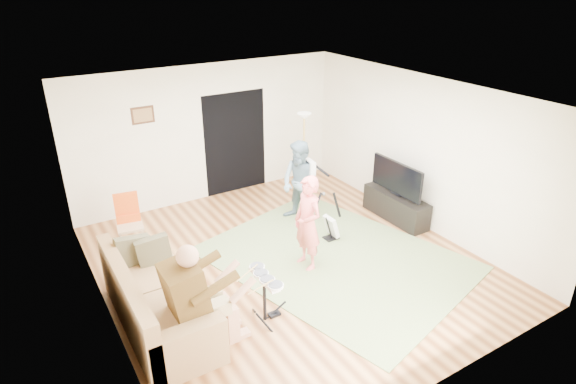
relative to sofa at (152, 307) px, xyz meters
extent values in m
plane|color=brown|center=(2.30, 0.36, -0.31)|extent=(6.00, 6.00, 0.00)
plane|color=white|center=(2.30, 0.36, 2.39)|extent=(6.00, 6.00, 0.00)
plane|color=olive|center=(-0.44, 0.56, 1.24)|extent=(0.00, 2.05, 2.05)
plane|color=black|center=(2.85, 3.35, 0.74)|extent=(2.10, 0.00, 2.10)
cube|color=#3F2314|center=(1.05, 3.35, 1.59)|extent=(0.42, 0.03, 0.32)
cube|color=#697F4D|center=(3.00, 0.05, -0.30)|extent=(3.93, 4.60, 0.02)
cube|color=#A98154|center=(0.10, 0.00, -0.08)|extent=(0.92, 1.84, 0.45)
cube|color=#A98154|center=(-0.29, 0.00, 0.15)|extent=(0.17, 2.27, 0.92)
cube|color=#A98154|center=(0.10, 1.03, 0.02)|extent=(0.92, 0.22, 0.65)
cube|color=#A98154|center=(0.10, -1.03, 0.02)|extent=(0.92, 0.22, 0.65)
cube|color=brown|center=(0.25, -0.65, 0.56)|extent=(0.40, 0.53, 0.67)
sphere|color=tan|center=(0.32, -0.65, 1.01)|extent=(0.26, 0.26, 0.26)
cylinder|color=black|center=(1.30, -0.65, 0.03)|extent=(0.05, 0.05, 0.63)
cube|color=white|center=(1.30, -0.65, 0.34)|extent=(0.12, 0.63, 0.04)
imported|color=#ED6867|center=(2.50, 0.13, 0.46)|extent=(0.38, 0.57, 1.52)
imported|color=slate|center=(3.21, 1.43, 0.47)|extent=(0.79, 0.90, 1.56)
cube|color=black|center=(3.32, 0.61, -0.29)|extent=(0.24, 0.20, 0.03)
cube|color=silver|center=(3.32, 0.61, -0.05)|extent=(0.19, 0.29, 0.38)
cylinder|color=black|center=(3.41, 0.61, 0.33)|extent=(0.20, 0.04, 0.49)
cylinder|color=black|center=(3.87, 2.33, -0.29)|extent=(0.32, 0.32, 0.03)
cylinder|color=tan|center=(3.87, 2.33, 0.55)|extent=(0.04, 0.04, 1.67)
cone|color=white|center=(3.87, 2.33, 1.41)|extent=(0.28, 0.28, 0.11)
cube|color=tan|center=(0.29, 2.08, 0.13)|extent=(0.47, 0.47, 0.04)
cube|color=#E95918|center=(0.29, 2.26, 0.45)|extent=(0.39, 0.14, 0.41)
cube|color=black|center=(4.80, 0.60, -0.06)|extent=(0.40, 1.40, 0.50)
cube|color=black|center=(4.75, 0.60, 0.54)|extent=(0.06, 1.21, 0.59)
camera|label=1|loc=(-1.14, -5.21, 3.95)|focal=30.00mm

